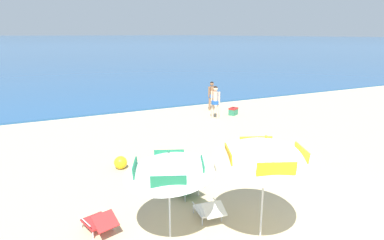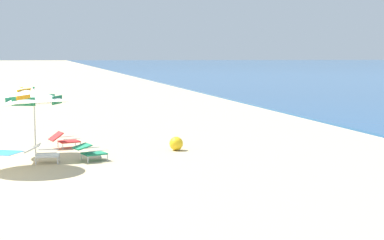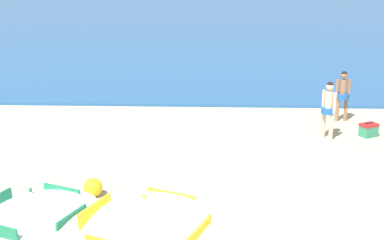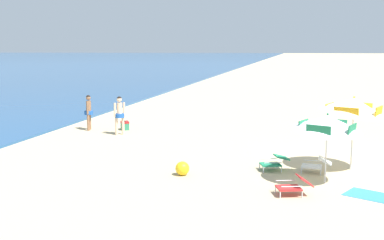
{
  "view_description": "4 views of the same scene",
  "coord_description": "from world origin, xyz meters",
  "px_view_note": "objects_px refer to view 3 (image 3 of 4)",
  "views": [
    {
      "loc": [
        -4.83,
        -4.35,
        4.29
      ],
      "look_at": [
        -0.03,
        5.53,
        1.37
      ],
      "focal_mm": 30.5,
      "sensor_mm": 36.0,
      "label": 1
    },
    {
      "loc": [
        14.18,
        1.92,
        2.86
      ],
      "look_at": [
        0.97,
        5.21,
        1.34
      ],
      "focal_mm": 53.23,
      "sensor_mm": 36.0,
      "label": 2
    },
    {
      "loc": [
        0.04,
        -5.81,
        5.21
      ],
      "look_at": [
        -0.44,
        7.32,
        1.29
      ],
      "focal_mm": 52.16,
      "sensor_mm": 36.0,
      "label": 3
    },
    {
      "loc": [
        -16.06,
        2.33,
        3.77
      ],
      "look_at": [
        0.78,
        6.04,
        1.18
      ],
      "focal_mm": 44.31,
      "sensor_mm": 36.0,
      "label": 4
    }
  ],
  "objects_px": {
    "person_standing_near_shore": "(329,106)",
    "beach_ball": "(93,187)",
    "cooler_box": "(369,130)",
    "beach_umbrella_striped_second": "(145,216)",
    "beach_umbrella_striped_main": "(32,206)",
    "person_standing_beside": "(343,92)"
  },
  "relations": [
    {
      "from": "person_standing_beside",
      "to": "beach_ball",
      "type": "relative_size",
      "value": 3.9
    },
    {
      "from": "beach_umbrella_striped_main",
      "to": "beach_umbrella_striped_second",
      "type": "xyz_separation_m",
      "value": [
        1.75,
        -0.88,
        0.3
      ]
    },
    {
      "from": "person_standing_near_shore",
      "to": "cooler_box",
      "type": "bearing_deg",
      "value": 10.88
    },
    {
      "from": "cooler_box",
      "to": "person_standing_near_shore",
      "type": "bearing_deg",
      "value": -169.12
    },
    {
      "from": "beach_umbrella_striped_second",
      "to": "person_standing_near_shore",
      "type": "xyz_separation_m",
      "value": [
        4.23,
        9.33,
        -1.04
      ]
    },
    {
      "from": "person_standing_near_shore",
      "to": "cooler_box",
      "type": "relative_size",
      "value": 2.84
    },
    {
      "from": "beach_ball",
      "to": "beach_umbrella_striped_second",
      "type": "bearing_deg",
      "value": -70.31
    },
    {
      "from": "beach_umbrella_striped_second",
      "to": "person_standing_near_shore",
      "type": "relative_size",
      "value": 1.63
    },
    {
      "from": "beach_umbrella_striped_second",
      "to": "beach_umbrella_striped_main",
      "type": "bearing_deg",
      "value": 153.3
    },
    {
      "from": "beach_umbrella_striped_second",
      "to": "beach_ball",
      "type": "xyz_separation_m",
      "value": [
        -1.8,
        5.03,
        -1.82
      ]
    },
    {
      "from": "beach_umbrella_striped_main",
      "to": "person_standing_near_shore",
      "type": "relative_size",
      "value": 1.51
    },
    {
      "from": "person_standing_near_shore",
      "to": "cooler_box",
      "type": "distance_m",
      "value": 1.52
    },
    {
      "from": "beach_umbrella_striped_main",
      "to": "beach_ball",
      "type": "xyz_separation_m",
      "value": [
        -0.05,
        4.15,
        -1.52
      ]
    },
    {
      "from": "beach_umbrella_striped_main",
      "to": "person_standing_beside",
      "type": "distance_m",
      "value": 12.36
    },
    {
      "from": "beach_umbrella_striped_second",
      "to": "cooler_box",
      "type": "distance_m",
      "value": 11.2
    },
    {
      "from": "person_standing_near_shore",
      "to": "beach_ball",
      "type": "xyz_separation_m",
      "value": [
        -6.02,
        -4.31,
        -0.78
      ]
    },
    {
      "from": "beach_umbrella_striped_main",
      "to": "beach_ball",
      "type": "relative_size",
      "value": 6.08
    },
    {
      "from": "person_standing_near_shore",
      "to": "person_standing_beside",
      "type": "distance_m",
      "value": 2.01
    },
    {
      "from": "cooler_box",
      "to": "beach_umbrella_striped_second",
      "type": "bearing_deg",
      "value": -119.89
    },
    {
      "from": "person_standing_near_shore",
      "to": "cooler_box",
      "type": "xyz_separation_m",
      "value": [
        1.28,
        0.25,
        -0.79
      ]
    },
    {
      "from": "person_standing_near_shore",
      "to": "beach_ball",
      "type": "relative_size",
      "value": 4.04
    },
    {
      "from": "beach_umbrella_striped_main",
      "to": "cooler_box",
      "type": "height_order",
      "value": "beach_umbrella_striped_main"
    }
  ]
}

